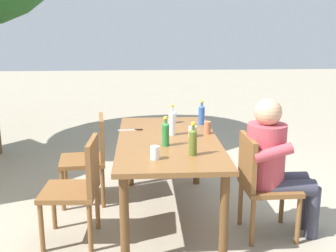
% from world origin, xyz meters
% --- Properties ---
extents(ground_plane, '(24.00, 24.00, 0.00)m').
position_xyz_m(ground_plane, '(0.00, 0.00, 0.00)').
color(ground_plane, gray).
extents(dining_table, '(1.74, 0.90, 0.75)m').
position_xyz_m(dining_table, '(0.00, 0.00, 0.66)').
color(dining_table, brown).
rests_on(dining_table, ground_plane).
extents(chair_near_left, '(0.45, 0.45, 0.87)m').
position_xyz_m(chair_near_left, '(-0.39, -0.75, 0.49)').
color(chair_near_left, brown).
rests_on(chair_near_left, ground_plane).
extents(chair_far_left, '(0.46, 0.46, 0.87)m').
position_xyz_m(chair_far_left, '(-0.39, 0.75, 0.49)').
color(chair_far_left, brown).
rests_on(chair_far_left, ground_plane).
extents(chair_far_right, '(0.48, 0.48, 0.87)m').
position_xyz_m(chair_far_right, '(0.40, 0.75, 0.49)').
color(chair_far_right, brown).
rests_on(chair_far_right, ground_plane).
extents(person_in_white_shirt, '(0.47, 0.61, 1.18)m').
position_xyz_m(person_in_white_shirt, '(-0.39, -0.86, 0.66)').
color(person_in_white_shirt, '#B7424C').
rests_on(person_in_white_shirt, ground_plane).
extents(bottle_clear, '(0.06, 0.06, 0.29)m').
position_xyz_m(bottle_clear, '(0.14, -0.05, 0.87)').
color(bottle_clear, white).
rests_on(bottle_clear, dining_table).
extents(bottle_green, '(0.06, 0.06, 0.25)m').
position_xyz_m(bottle_green, '(-0.21, 0.03, 0.86)').
color(bottle_green, '#287A38').
rests_on(bottle_green, dining_table).
extents(bottle_blue, '(0.06, 0.06, 0.25)m').
position_xyz_m(bottle_blue, '(0.53, -0.38, 0.86)').
color(bottle_blue, '#2D56A3').
rests_on(bottle_blue, dining_table).
extents(bottle_olive, '(0.06, 0.06, 0.27)m').
position_xyz_m(bottle_olive, '(-0.48, -0.17, 0.86)').
color(bottle_olive, '#566623').
rests_on(bottle_olive, dining_table).
extents(cup_steel, '(0.08, 0.08, 0.09)m').
position_xyz_m(cup_steel, '(0.07, -0.23, 0.80)').
color(cup_steel, '#B2B7BC').
rests_on(cup_steel, dining_table).
extents(cup_white, '(0.07, 0.07, 0.10)m').
position_xyz_m(cup_white, '(-0.56, 0.14, 0.80)').
color(cup_white, white).
rests_on(cup_white, dining_table).
extents(cup_glass, '(0.07, 0.07, 0.12)m').
position_xyz_m(cup_glass, '(0.61, -0.09, 0.81)').
color(cup_glass, silver).
rests_on(cup_glass, dining_table).
extents(cup_terracotta, '(0.06, 0.06, 0.12)m').
position_xyz_m(cup_terracotta, '(0.16, -0.38, 0.81)').
color(cup_terracotta, '#BC6B47').
rests_on(cup_terracotta, dining_table).
extents(table_knife, '(0.03, 0.24, 0.01)m').
position_xyz_m(table_knife, '(0.33, 0.33, 0.75)').
color(table_knife, silver).
rests_on(table_knife, dining_table).
extents(backpack_by_near_side, '(0.31, 0.24, 0.45)m').
position_xyz_m(backpack_by_near_side, '(1.26, -0.11, 0.22)').
color(backpack_by_near_side, maroon).
rests_on(backpack_by_near_side, ground_plane).
extents(backpack_by_far_side, '(0.33, 0.24, 0.45)m').
position_xyz_m(backpack_by_far_side, '(1.51, -0.03, 0.22)').
color(backpack_by_far_side, maroon).
rests_on(backpack_by_far_side, ground_plane).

